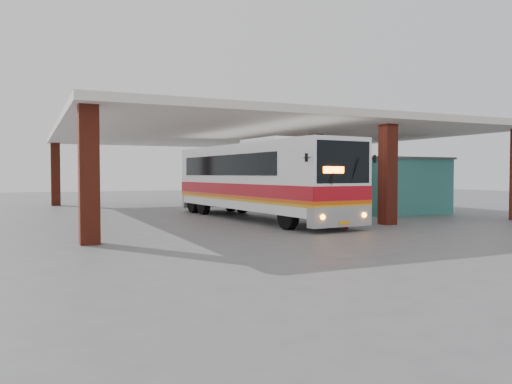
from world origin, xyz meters
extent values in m
plane|color=#515154|center=(0.00, 0.00, 0.00)|extent=(90.00, 90.00, 0.00)
cube|color=maroon|center=(3.00, -3.00, 2.17)|extent=(0.60, 0.60, 4.35)
cube|color=maroon|center=(3.00, 3.00, 2.17)|extent=(0.60, 0.60, 4.35)
cube|color=maroon|center=(3.00, 9.00, 2.17)|extent=(0.60, 0.60, 4.35)
cube|color=maroon|center=(-9.50, -4.00, 2.17)|extent=(0.60, 0.60, 4.35)
cube|color=maroon|center=(-9.50, 17.00, 2.17)|extent=(0.60, 0.60, 4.35)
cube|color=maroon|center=(10.00, 17.00, 2.17)|extent=(0.60, 0.60, 4.35)
cube|color=silver|center=(0.50, 6.50, 4.50)|extent=(21.00, 23.00, 0.30)
cube|color=#2F7575|center=(7.50, 4.00, 1.50)|extent=(5.00, 8.00, 3.00)
cube|color=#4B4B4B|center=(7.50, 4.00, 3.05)|extent=(5.20, 8.20, 0.12)
cube|color=#13352E|center=(4.98, 2.50, 1.05)|extent=(0.08, 0.95, 2.10)
cube|color=black|center=(4.98, 5.50, 1.80)|extent=(0.08, 1.20, 1.00)
cube|color=black|center=(4.95, 5.50, 1.80)|extent=(0.04, 1.30, 1.10)
cube|color=white|center=(-1.07, 1.75, 2.08)|extent=(3.82, 13.31, 3.06)
cube|color=white|center=(-0.98, 0.66, 3.72)|extent=(1.58, 3.38, 0.27)
cube|color=#9A999F|center=(-0.54, -4.60, 0.60)|extent=(2.78, 0.67, 0.77)
cube|color=#B50C18|center=(-1.07, 1.75, 1.48)|extent=(3.86, 13.32, 0.55)
cube|color=#E5520C|center=(-1.07, 1.75, 1.13)|extent=(3.86, 13.32, 0.14)
cube|color=#EAA413|center=(-1.07, 1.75, 1.01)|extent=(3.86, 13.32, 0.11)
cube|color=black|center=(-0.53, -4.76, 2.65)|extent=(2.49, 0.31, 1.59)
cube|color=black|center=(-2.52, 2.50, 2.63)|extent=(0.87, 9.82, 0.98)
cube|color=black|center=(0.23, 2.73, 2.63)|extent=(0.87, 9.82, 0.98)
cube|color=#FF5905|center=(-1.02, -4.86, 2.35)|extent=(0.93, 0.13, 0.24)
sphere|color=orange|center=(-1.51, -4.91, 0.63)|extent=(0.20, 0.20, 0.20)
sphere|color=orange|center=(0.46, -4.74, 0.63)|extent=(0.20, 0.20, 0.20)
cube|color=#EAA413|center=(-0.52, -4.84, 0.38)|extent=(0.49, 0.07, 0.13)
cylinder|color=black|center=(-1.88, -2.93, 0.55)|extent=(0.44, 1.12, 1.09)
cylinder|color=black|center=(0.49, -2.74, 0.55)|extent=(0.44, 1.12, 1.09)
cylinder|color=black|center=(-2.58, 5.46, 0.55)|extent=(0.44, 1.12, 1.09)
cylinder|color=black|center=(-0.21, 5.66, 0.55)|extent=(0.44, 1.12, 1.09)
cylinder|color=black|center=(-2.69, 6.88, 0.55)|extent=(0.44, 1.12, 1.09)
cylinder|color=black|center=(-0.33, 7.08, 0.55)|extent=(0.44, 1.12, 1.09)
imported|color=black|center=(4.70, 2.00, 0.55)|extent=(2.23, 1.37, 1.11)
imported|color=red|center=(0.32, -3.71, 0.85)|extent=(0.73, 0.72, 1.69)
cube|color=#AE1912|center=(4.61, 8.09, 0.24)|extent=(0.48, 0.48, 0.06)
cube|color=#AE1912|center=(4.79, 8.12, 0.51)|extent=(0.10, 0.43, 0.61)
cylinder|color=black|center=(4.45, 7.90, 0.10)|extent=(0.03, 0.03, 0.20)
cylinder|color=black|center=(4.80, 7.94, 0.10)|extent=(0.03, 0.03, 0.20)
cylinder|color=black|center=(4.41, 8.25, 0.10)|extent=(0.03, 0.03, 0.20)
cylinder|color=black|center=(4.76, 8.29, 0.10)|extent=(0.03, 0.03, 0.20)
camera|label=1|loc=(-11.22, -20.32, 2.21)|focal=35.00mm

